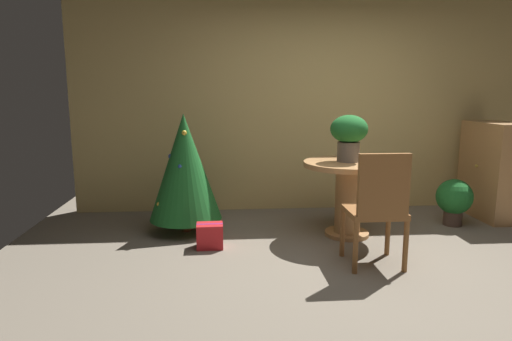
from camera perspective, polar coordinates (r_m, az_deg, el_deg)
ground_plane at (r=3.76m, az=14.79°, el=-13.22°), size 6.60×6.60×0.00m
back_wall_panel at (r=5.58m, az=7.95°, el=8.30°), size 6.00×0.10×2.60m
round_dining_table at (r=4.58m, az=11.95°, el=-2.11°), size 0.93×0.93×0.78m
flower_vase at (r=4.51m, az=12.01°, el=4.75°), size 0.38×0.38×0.47m
wooden_chair_near at (r=3.78m, az=15.60°, el=-4.29°), size 0.47×0.44×0.99m
holiday_tree at (r=4.65m, az=-9.28°, el=0.45°), size 0.76×0.76×1.26m
gift_box_red at (r=4.25m, az=-6.03°, el=-8.45°), size 0.25×0.20×0.24m
wooden_cabinet at (r=5.87m, az=28.61°, el=0.02°), size 0.46×0.83×1.13m
potted_plant at (r=5.35m, az=24.41°, el=-3.38°), size 0.39×0.39×0.52m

